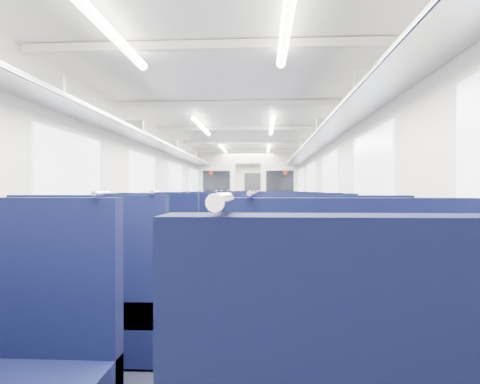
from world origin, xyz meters
TOP-DOWN VIEW (x-y plane):
  - floor at (0.00, 0.00)m, footprint 2.80×18.00m
  - ceiling at (0.00, 0.00)m, footprint 2.80×18.00m
  - wall_left at (-1.40, 0.00)m, footprint 0.02×18.00m
  - dado_left at (-1.39, 0.00)m, footprint 0.03×17.90m
  - wall_right at (1.40, 0.00)m, footprint 0.02×18.00m
  - dado_right at (1.39, 0.00)m, footprint 0.03×17.90m
  - wall_far at (0.00, 9.00)m, footprint 2.80×0.02m
  - luggage_rack_left at (-1.21, 0.00)m, footprint 0.36×17.40m
  - luggage_rack_right at (1.21, 0.00)m, footprint 0.36×17.40m
  - windows at (0.00, -0.46)m, footprint 2.78×15.60m
  - ceiling_fittings at (0.00, -0.26)m, footprint 2.70×16.06m
  - end_door at (0.00, 8.94)m, footprint 0.75×0.06m
  - bulkhead at (-0.00, 2.43)m, footprint 2.80×0.10m
  - seat_4 at (-0.83, -5.93)m, footprint 1.14×0.63m
  - seat_5 at (0.83, -5.99)m, footprint 1.14×0.63m
  - seat_6 at (-0.83, -4.85)m, footprint 1.14×0.63m
  - seat_7 at (0.83, -4.86)m, footprint 1.14×0.63m
  - seat_8 at (-0.83, -3.74)m, footprint 1.14×0.63m
  - seat_9 at (0.83, -3.60)m, footprint 1.14×0.63m
  - seat_10 at (-0.83, -2.46)m, footprint 1.14×0.63m
  - seat_11 at (0.83, -2.62)m, footprint 1.14×0.63m
  - seat_12 at (-0.83, -1.27)m, footprint 1.14×0.63m
  - seat_13 at (0.83, -1.28)m, footprint 1.14×0.63m
  - seat_14 at (-0.83, -0.10)m, footprint 1.14×0.63m
  - seat_15 at (0.83, -0.20)m, footprint 1.14×0.63m
  - seat_16 at (-0.83, 0.92)m, footprint 1.14×0.63m
  - seat_17 at (0.83, 0.85)m, footprint 1.14×0.63m
  - seat_18 at (-0.83, 2.16)m, footprint 1.14×0.63m
  - seat_19 at (0.83, 1.98)m, footprint 1.14×0.63m
  - seat_20 at (-0.83, 4.17)m, footprint 1.14×0.63m
  - seat_21 at (0.83, 4.03)m, footprint 1.14×0.63m
  - seat_22 at (-0.83, 5.20)m, footprint 1.14×0.63m
  - seat_23 at (0.83, 5.31)m, footprint 1.14×0.63m
  - seat_24 at (-0.83, 6.42)m, footprint 1.14×0.63m
  - seat_25 at (0.83, 6.39)m, footprint 1.14×0.63m
  - seat_26 at (-0.83, 7.66)m, footprint 1.14×0.63m
  - seat_27 at (0.83, 7.70)m, footprint 1.14×0.63m

SIDE VIEW (x-z plane):
  - floor at x=0.00m, z-range -0.01..0.01m
  - dado_left at x=-1.39m, z-range 0.00..0.70m
  - dado_right at x=1.39m, z-range 0.00..0.70m
  - seat_4 at x=-0.83m, z-range -0.24..1.02m
  - seat_5 at x=0.83m, z-range -0.24..1.02m
  - seat_6 at x=-0.83m, z-range -0.24..1.02m
  - seat_7 at x=0.83m, z-range -0.24..1.02m
  - seat_8 at x=-0.83m, z-range -0.24..1.02m
  - seat_9 at x=0.83m, z-range -0.24..1.02m
  - seat_10 at x=-0.83m, z-range -0.24..1.02m
  - seat_11 at x=0.83m, z-range -0.24..1.02m
  - seat_12 at x=-0.83m, z-range -0.24..1.02m
  - seat_13 at x=0.83m, z-range -0.24..1.02m
  - seat_14 at x=-0.83m, z-range -0.24..1.02m
  - seat_15 at x=0.83m, z-range -0.24..1.02m
  - seat_16 at x=-0.83m, z-range -0.24..1.02m
  - seat_17 at x=0.83m, z-range -0.24..1.02m
  - seat_18 at x=-0.83m, z-range -0.24..1.02m
  - seat_19 at x=0.83m, z-range -0.24..1.02m
  - seat_20 at x=-0.83m, z-range -0.24..1.02m
  - seat_21 at x=0.83m, z-range -0.24..1.02m
  - seat_22 at x=-0.83m, z-range -0.24..1.02m
  - seat_23 at x=0.83m, z-range -0.24..1.02m
  - seat_24 at x=-0.83m, z-range -0.24..1.02m
  - seat_25 at x=0.83m, z-range -0.24..1.02m
  - seat_26 at x=-0.83m, z-range -0.24..1.02m
  - seat_27 at x=0.83m, z-range -0.24..1.02m
  - end_door at x=0.00m, z-range 0.00..2.00m
  - wall_left at x=-1.40m, z-range 0.00..2.35m
  - wall_right at x=1.40m, z-range 0.00..2.35m
  - wall_far at x=0.00m, z-range 0.00..2.35m
  - bulkhead at x=0.00m, z-range 0.06..2.41m
  - windows at x=0.00m, z-range 1.04..1.79m
  - luggage_rack_left at x=-1.21m, z-range 1.88..2.06m
  - luggage_rack_right at x=1.21m, z-range 1.88..2.06m
  - ceiling_fittings at x=0.00m, z-range 2.23..2.35m
  - ceiling at x=0.00m, z-range 2.35..2.35m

